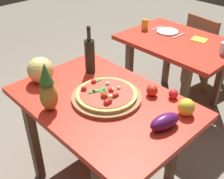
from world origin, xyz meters
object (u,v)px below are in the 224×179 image
(tomato_near_board, at_px, (152,90))
(melon, at_px, (40,70))
(pineapple_left, at_px, (48,89))
(dinner_plate, at_px, (167,31))
(drinking_glass_water, at_px, (223,48))
(display_table, at_px, (103,112))
(dining_chair, at_px, (204,47))
(wine_bottle, at_px, (90,55))
(knife_utensil, at_px, (179,36))
(tomato_beside_pepper, at_px, (173,94))
(background_table, at_px, (178,51))
(napkin_folded, at_px, (199,39))
(drinking_glass_juice, at_px, (145,24))
(pizza, at_px, (106,94))
(pizza_board, at_px, (107,97))
(fork_utensil, at_px, (157,28))
(bell_pepper, at_px, (186,107))
(eggplant, at_px, (165,122))

(tomato_near_board, bearing_deg, melon, -146.93)
(pineapple_left, bearing_deg, dinner_plate, 99.85)
(drinking_glass_water, bearing_deg, display_table, -99.52)
(display_table, bearing_deg, dining_chair, 98.25)
(wine_bottle, bearing_deg, knife_utensil, 87.05)
(dining_chair, height_order, tomato_beside_pepper, dining_chair)
(background_table, xyz_separation_m, knife_utensil, (-0.06, 0.08, 0.12))
(wine_bottle, distance_m, napkin_folded, 1.19)
(dining_chair, relative_size, drinking_glass_juice, 8.00)
(pizza, relative_size, napkin_folded, 2.87)
(background_table, xyz_separation_m, pizza_board, (0.23, -1.16, 0.12))
(pizza, height_order, fork_utensil, pizza)
(bell_pepper, xyz_separation_m, tomato_near_board, (-0.27, 0.01, -0.01))
(display_table, bearing_deg, background_table, 100.75)
(tomato_near_board, bearing_deg, bell_pepper, -2.24)
(wine_bottle, xyz_separation_m, melon, (-0.14, -0.35, -0.05))
(tomato_near_board, relative_size, drinking_glass_water, 0.75)
(dining_chair, xyz_separation_m, pizza_board, (0.27, -1.77, 0.29))
(pizza_board, height_order, melon, melon)
(napkin_folded, bearing_deg, pizza_board, -85.42)
(dining_chair, bearing_deg, fork_utensil, 68.23)
(eggplant, height_order, fork_utensil, eggplant)
(pizza, xyz_separation_m, fork_utensil, (-0.58, 1.25, -0.04))
(wine_bottle, height_order, bell_pepper, wine_bottle)
(eggplant, xyz_separation_m, napkin_folded, (-0.55, 1.27, -0.04))
(tomato_near_board, xyz_separation_m, tomato_beside_pepper, (0.12, 0.08, -0.01))
(pizza_board, bearing_deg, tomato_near_board, 53.76)
(drinking_glass_juice, bearing_deg, pineapple_left, -71.65)
(melon, distance_m, tomato_beside_pepper, 0.94)
(dining_chair, xyz_separation_m, knife_utensil, (-0.03, -0.52, 0.28))
(drinking_glass_juice, bearing_deg, pizza, -60.39)
(dining_chair, height_order, knife_utensil, dining_chair)
(display_table, distance_m, tomato_beside_pepper, 0.48)
(pineapple_left, relative_size, tomato_beside_pepper, 5.08)
(pizza_board, height_order, wine_bottle, wine_bottle)
(pizza_board, relative_size, dinner_plate, 2.11)
(dinner_plate, distance_m, fork_utensil, 0.14)
(fork_utensil, xyz_separation_m, knife_utensil, (0.28, 0.00, 0.00))
(melon, xyz_separation_m, bell_pepper, (0.94, 0.42, -0.04))
(eggplant, distance_m, knife_utensil, 1.42)
(tomato_near_board, distance_m, dinner_plate, 1.18)
(tomato_near_board, height_order, napkin_folded, tomato_near_board)
(pizza, distance_m, pineapple_left, 0.38)
(pizza, height_order, melon, melon)
(pizza, bearing_deg, tomato_near_board, 54.32)
(dining_chair, height_order, eggplant, same)
(eggplant, relative_size, drinking_glass_water, 1.91)
(dining_chair, relative_size, bell_pepper, 7.52)
(drinking_glass_water, bearing_deg, tomato_near_board, -90.90)
(dining_chair, bearing_deg, drinking_glass_juice, 67.26)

